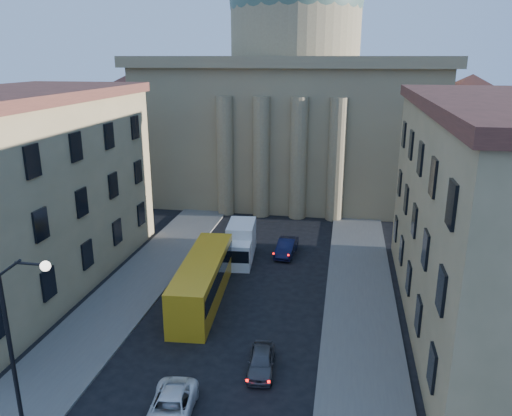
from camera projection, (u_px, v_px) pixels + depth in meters
The scene contains 11 objects.
sidewalk_left at pixel (102, 321), 33.28m from camera, with size 5.00×60.00×0.15m, color #595652.
sidewalk_right at pixel (362, 346), 30.37m from camera, with size 5.00×60.00×0.15m, color #595652.
church at pixel (294, 98), 63.63m from camera, with size 68.02×28.76×36.60m.
building_left at pixel (11, 193), 36.35m from camera, with size 11.60×26.60×14.70m.
building_right at pixel (509, 219), 30.53m from camera, with size 11.60×26.60×14.70m.
street_lamp at pixel (18, 332), 22.09m from camera, with size 2.62×0.44×8.83m.
car_left_mid at pixel (170, 409), 24.12m from camera, with size 2.12×4.59×1.27m, color white.
car_right_far at pixel (261, 361), 27.95m from camera, with size 1.46×3.62×1.23m, color #45464A.
car_right_distant at pixel (286, 247), 44.35m from camera, with size 1.48×4.26×1.40m, color black.
city_bus at pixel (203, 279), 35.70m from camera, with size 3.39×11.42×3.17m.
box_truck at pixel (240, 244), 43.06m from camera, with size 2.71×5.80×3.09m.
Camera 1 is at (6.90, -9.31, 17.01)m, focal length 35.00 mm.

